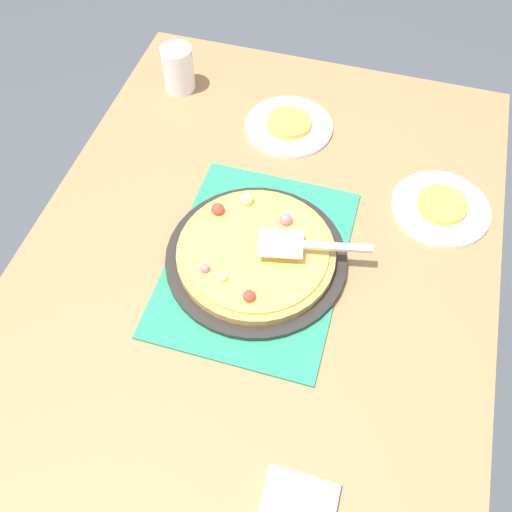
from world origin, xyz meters
TOP-DOWN VIEW (x-y plane):
  - ground_plane at (0.00, 0.00)m, footprint 8.00×8.00m
  - dining_table at (0.00, 0.00)m, footprint 1.40×1.00m
  - placemat at (0.00, 0.00)m, footprint 0.48×0.36m
  - pizza_pan at (0.00, 0.00)m, footprint 0.38×0.38m
  - pizza at (0.00, 0.00)m, footprint 0.33×0.33m
  - plate_near_left at (0.41, 0.03)m, footprint 0.22×0.22m
  - plate_far_right at (0.25, -0.36)m, footprint 0.22×0.22m
  - served_slice_left at (0.41, 0.03)m, footprint 0.11×0.11m
  - served_slice_right at (0.25, -0.36)m, footprint 0.11×0.11m
  - cup_near at (0.48, 0.35)m, footprint 0.08×0.08m
  - pizza_server at (0.02, -0.10)m, footprint 0.09×0.23m

SIDE VIEW (x-z plane):
  - ground_plane at x=0.00m, z-range 0.00..0.00m
  - dining_table at x=0.00m, z-range 0.27..1.02m
  - placemat at x=0.00m, z-range 0.75..0.76m
  - plate_near_left at x=0.41m, z-range 0.75..0.76m
  - plate_far_right at x=0.25m, z-range 0.75..0.76m
  - pizza_pan at x=0.00m, z-range 0.76..0.77m
  - served_slice_left at x=0.41m, z-range 0.76..0.78m
  - served_slice_right at x=0.25m, z-range 0.76..0.78m
  - pizza at x=0.00m, z-range 0.76..0.81m
  - cup_near at x=0.48m, z-range 0.75..0.87m
  - pizza_server at x=0.02m, z-range 0.82..0.82m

